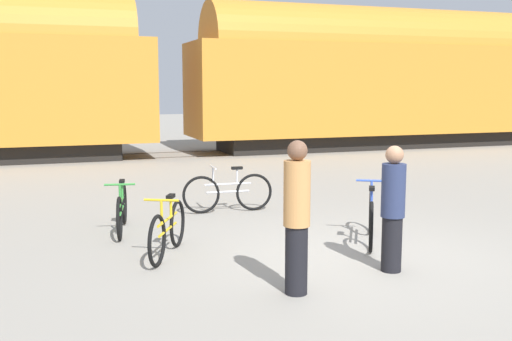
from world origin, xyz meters
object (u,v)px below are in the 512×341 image
at_px(bicycle_yellow, 168,230).
at_px(bicycle_blue, 371,217).
at_px(bicycle_green, 122,210).
at_px(bicycle_silver, 228,192).
at_px(person_in_navy, 393,208).
at_px(freight_train, 171,74).
at_px(person_in_tan, 297,216).

bearing_deg(bicycle_yellow, bicycle_blue, -4.79).
bearing_deg(bicycle_blue, bicycle_green, 151.37).
relative_size(bicycle_silver, bicycle_green, 0.96).
xyz_separation_m(bicycle_yellow, person_in_navy, (2.49, -1.55, 0.44)).
height_order(freight_train, bicycle_green, freight_train).
relative_size(person_in_navy, person_in_tan, 0.92).
distance_m(bicycle_blue, person_in_navy, 1.45).
bearing_deg(freight_train, bicycle_green, -105.52).
bearing_deg(person_in_tan, bicycle_yellow, -49.98).
bearing_deg(freight_train, person_in_navy, -89.45).
height_order(bicycle_blue, bicycle_silver, bicycle_blue).
xyz_separation_m(freight_train, bicycle_silver, (-0.81, -9.20, -2.29)).
bearing_deg(bicycle_blue, person_in_tan, -138.43).
distance_m(freight_train, bicycle_silver, 9.51).
xyz_separation_m(bicycle_blue, person_in_navy, (-0.46, -1.31, 0.42)).
height_order(bicycle_green, person_in_navy, person_in_navy).
relative_size(bicycle_blue, bicycle_silver, 0.96).
distance_m(bicycle_yellow, bicycle_silver, 2.91).
height_order(freight_train, person_in_navy, freight_train).
bearing_deg(bicycle_silver, bicycle_blue, -62.76).
height_order(bicycle_silver, bicycle_green, bicycle_silver).
bearing_deg(bicycle_yellow, person_in_navy, -31.92).
distance_m(bicycle_blue, person_in_tan, 2.57).
xyz_separation_m(bicycle_yellow, bicycle_green, (-0.43, 1.59, -0.01)).
xyz_separation_m(bicycle_blue, person_in_tan, (-1.89, -1.67, 0.50)).
bearing_deg(bicycle_green, bicycle_yellow, -75.07).
relative_size(bicycle_green, person_in_navy, 1.11).
distance_m(bicycle_silver, person_in_tan, 4.43).
distance_m(bicycle_green, person_in_tan, 3.85).
height_order(bicycle_green, person_in_tan, person_in_tan).
bearing_deg(bicycle_green, person_in_tan, -67.07).
xyz_separation_m(bicycle_green, person_in_tan, (1.49, -3.52, 0.52)).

